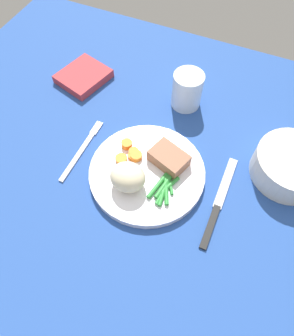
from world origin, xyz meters
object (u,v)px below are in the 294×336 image
(salad_bowl, at_px, (291,165))
(napkin, at_px, (83,76))
(meat_portion, at_px, (169,158))
(dinner_plate, at_px, (147,173))
(water_glass, at_px, (187,92))
(knife, at_px, (218,203))
(fork, at_px, (82,150))

(salad_bowl, xyz_separation_m, napkin, (-0.51, 0.07, -0.02))
(meat_portion, distance_m, napkin, 0.32)
(dinner_plate, relative_size, salad_bowl, 1.58)
(meat_portion, xyz_separation_m, water_glass, (-0.03, 0.18, 0.01))
(knife, xyz_separation_m, napkin, (-0.41, 0.19, 0.01))
(fork, height_order, salad_bowl, salad_bowl)
(knife, xyz_separation_m, salad_bowl, (0.10, 0.12, 0.03))
(knife, distance_m, salad_bowl, 0.16)
(water_glass, relative_size, napkin, 0.75)
(dinner_plate, distance_m, meat_portion, 0.05)
(knife, xyz_separation_m, water_glass, (-0.15, 0.22, 0.03))
(napkin, bearing_deg, knife, -25.19)
(dinner_plate, bearing_deg, salad_bowl, 24.65)
(dinner_plate, relative_size, meat_portion, 3.15)
(water_glass, distance_m, napkin, 0.26)
(fork, xyz_separation_m, napkin, (-0.10, 0.19, 0.01))
(fork, xyz_separation_m, water_glass, (0.15, 0.22, 0.03))
(dinner_plate, distance_m, fork, 0.15)
(fork, relative_size, salad_bowl, 1.14)
(meat_portion, bearing_deg, water_glass, 98.84)
(dinner_plate, bearing_deg, napkin, 143.58)
(water_glass, bearing_deg, napkin, -174.07)
(napkin, bearing_deg, meat_portion, -27.93)
(dinner_plate, bearing_deg, fork, -179.02)
(fork, xyz_separation_m, knife, (0.30, -0.00, -0.00))
(meat_portion, bearing_deg, napkin, 152.07)
(knife, bearing_deg, salad_bowl, 47.45)
(salad_bowl, bearing_deg, napkin, 172.11)
(meat_portion, height_order, salad_bowl, salad_bowl)
(dinner_plate, xyz_separation_m, knife, (0.15, -0.00, -0.01))
(fork, xyz_separation_m, salad_bowl, (0.41, 0.12, 0.03))
(fork, height_order, water_glass, water_glass)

